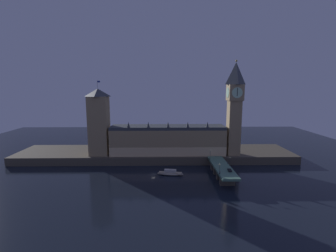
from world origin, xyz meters
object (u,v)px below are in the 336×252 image
street_lamp_far (210,153)px  boat_upstream (170,173)px  victoria_tower (99,122)px  pedestrian_near_rail (220,172)px  street_lamp_mid (230,160)px  car_southbound_lead (230,170)px  street_lamp_near (220,168)px  clock_tower (235,106)px  pedestrian_mid_walk (228,163)px

street_lamp_far → boat_upstream: size_ratio=0.41×
victoria_tower → boat_upstream: size_ratio=3.19×
pedestrian_near_rail → street_lamp_mid: bearing=56.4°
car_southbound_lead → street_lamp_near: 9.38m
clock_tower → victoria_tower: clock_tower is taller
street_lamp_near → boat_upstream: 35.01m
street_lamp_far → pedestrian_mid_walk: bearing=-48.1°
victoria_tower → boat_upstream: (53.74, -30.39, -30.17)m
clock_tower → pedestrian_mid_walk: bearing=-112.0°
clock_tower → boat_upstream: (-49.10, -27.95, -42.64)m
pedestrian_mid_walk → street_lamp_mid: street_lamp_mid is taller
street_lamp_near → street_lamp_far: (-0.00, 29.44, 0.62)m
street_lamp_far → street_lamp_mid: bearing=-55.7°
victoria_tower → pedestrian_mid_walk: size_ratio=33.45×
pedestrian_mid_walk → boat_upstream: pedestrian_mid_walk is taller
street_lamp_near → street_lamp_mid: street_lamp_near is taller
street_lamp_mid → street_lamp_far: 17.83m
victoria_tower → boat_upstream: bearing=-29.5°
pedestrian_near_rail → boat_upstream: bearing=148.6°
clock_tower → boat_upstream: size_ratio=4.03×
street_lamp_mid → car_southbound_lead: bearing=-105.4°
clock_tower → street_lamp_mid: size_ratio=11.74×
pedestrian_mid_walk → boat_upstream: bearing=-178.8°
pedestrian_near_rail → street_lamp_far: size_ratio=0.25×
car_southbound_lead → street_lamp_mid: 10.68m
car_southbound_lead → victoria_tower: bearing=154.2°
pedestrian_near_rail → street_lamp_near: street_lamp_near is taller
victoria_tower → pedestrian_near_rail: 98.43m
pedestrian_near_rail → street_lamp_far: (-0.40, 29.20, 3.59)m
street_lamp_near → street_lamp_far: size_ratio=0.86×
street_lamp_near → car_southbound_lead: bearing=33.6°
street_lamp_near → street_lamp_far: street_lamp_far is taller
pedestrian_mid_walk → boat_upstream: 38.73m
clock_tower → boat_upstream: bearing=-150.4°
clock_tower → street_lamp_far: 41.71m
pedestrian_mid_walk → street_lamp_mid: 4.94m
pedestrian_mid_walk → street_lamp_near: (-9.64, -18.68, 3.04)m
car_southbound_lead → boat_upstream: 38.66m
car_southbound_lead → boat_upstream: car_southbound_lead is taller
pedestrian_mid_walk → street_lamp_near: bearing=-117.3°
pedestrian_mid_walk → boat_upstream: (-38.15, -0.82, -6.62)m
car_southbound_lead → street_lamp_near: street_lamp_near is taller
pedestrian_mid_walk → victoria_tower: bearing=162.2°
clock_tower → pedestrian_mid_walk: clock_tower is taller
car_southbound_lead → street_lamp_far: bearing=106.6°
street_lamp_near → clock_tower: bearing=65.8°
pedestrian_near_rail → street_lamp_near: (-0.40, -0.24, 2.97)m
pedestrian_mid_walk → street_lamp_far: size_ratio=0.23×
pedestrian_mid_walk → street_lamp_far: (-9.64, 10.76, 3.66)m
street_lamp_near → street_lamp_far: bearing=90.0°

